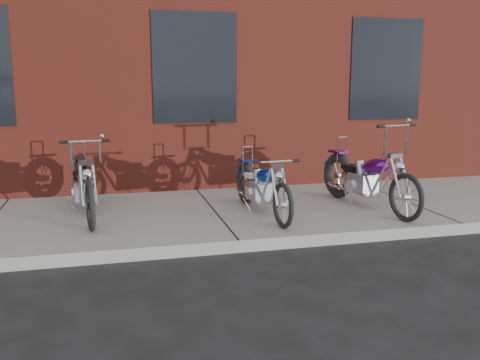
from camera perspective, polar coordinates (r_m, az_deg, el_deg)
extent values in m
plane|color=#282828|center=(5.96, -0.10, -8.19)|extent=(120.00, 120.00, 0.00)
cube|color=gray|center=(7.34, -2.94, -3.97)|extent=(22.00, 3.00, 0.15)
cube|color=maroon|center=(13.70, -8.72, 19.20)|extent=(22.00, 10.00, 8.00)
torus|color=black|center=(8.08, 11.54, 0.33)|extent=(0.25, 0.73, 0.72)
torus|color=black|center=(6.88, 18.93, -2.10)|extent=(0.17, 0.65, 0.65)
cube|color=#9397A9|center=(7.57, 14.27, -0.54)|extent=(0.34, 0.44, 0.30)
ellipsoid|color=#590C7D|center=(7.31, 15.70, 1.30)|extent=(0.34, 0.58, 0.31)
cube|color=black|center=(7.74, 13.18, 1.25)|extent=(0.28, 0.31, 0.06)
cylinder|color=silver|center=(6.92, 18.37, 0.21)|extent=(0.08, 0.29, 0.54)
cylinder|color=silver|center=(6.93, 18.01, 5.77)|extent=(0.55, 0.12, 0.03)
cylinder|color=silver|center=(7.96, 11.97, 2.92)|extent=(0.03, 0.03, 0.48)
cylinder|color=silver|center=(7.84, 13.96, -1.12)|extent=(0.19, 0.89, 0.05)
torus|color=black|center=(7.52, 1.01, -0.50)|extent=(0.17, 0.65, 0.64)
torus|color=black|center=(6.25, 5.32, -3.12)|extent=(0.11, 0.59, 0.58)
cube|color=#9397A9|center=(7.00, 2.58, -1.42)|extent=(0.28, 0.38, 0.27)
ellipsoid|color=#0E35D8|center=(6.72, 3.36, 0.32)|extent=(0.27, 0.51, 0.27)
cube|color=beige|center=(7.18, 1.92, 0.34)|extent=(0.23, 0.27, 0.05)
cylinder|color=silver|center=(6.30, 4.95, -0.82)|extent=(0.06, 0.26, 0.48)
cylinder|color=silver|center=(6.35, 4.59, 1.93)|extent=(0.49, 0.06, 0.03)
cylinder|color=silver|center=(7.40, 1.20, 1.99)|extent=(0.02, 0.02, 0.43)
cylinder|color=silver|center=(7.24, 2.80, -1.96)|extent=(0.10, 0.81, 0.04)
torus|color=black|center=(7.83, -17.40, -0.37)|extent=(0.22, 0.70, 0.69)
torus|color=black|center=(6.36, -16.35, -3.08)|extent=(0.15, 0.63, 0.62)
cube|color=#9397A9|center=(7.22, -17.03, -1.31)|extent=(0.32, 0.42, 0.29)
ellipsoid|color=black|center=(6.91, -16.97, 0.52)|extent=(0.32, 0.56, 0.30)
cube|color=black|center=(7.43, -17.27, 0.51)|extent=(0.26, 0.30, 0.06)
cylinder|color=silver|center=(6.42, -16.56, -0.65)|extent=(0.07, 0.28, 0.52)
cylinder|color=silver|center=(6.47, -16.90, 4.08)|extent=(0.53, 0.10, 0.03)
cylinder|color=silver|center=(7.69, -17.51, 2.20)|extent=(0.02, 0.02, 0.46)
cylinder|color=silver|center=(7.47, -16.23, -1.88)|extent=(0.16, 0.86, 0.05)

